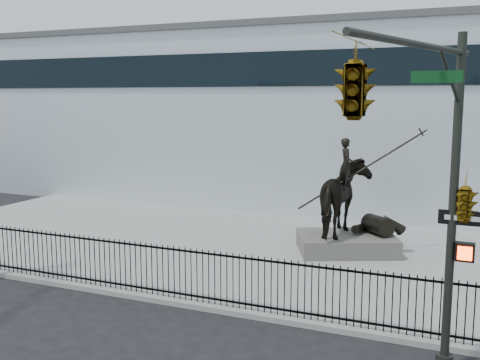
% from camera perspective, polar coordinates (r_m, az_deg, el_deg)
% --- Properties ---
extents(ground, '(120.00, 120.00, 0.00)m').
position_cam_1_polar(ground, '(15.14, -8.41, -13.91)').
color(ground, black).
rests_on(ground, ground).
extents(plaza, '(30.00, 12.00, 0.15)m').
position_cam_1_polar(plaza, '(21.06, 1.67, -7.13)').
color(plaza, gray).
rests_on(plaza, ground).
extents(building, '(44.00, 14.00, 9.00)m').
position_cam_1_polar(building, '(32.75, 10.13, 6.18)').
color(building, white).
rests_on(building, ground).
extents(picket_fence, '(22.10, 0.10, 1.50)m').
position_cam_1_polar(picket_fence, '(15.84, -6.09, -9.36)').
color(picket_fence, black).
rests_on(picket_fence, plaza).
extents(statue_plinth, '(4.05, 3.52, 0.64)m').
position_cam_1_polar(statue_plinth, '(20.83, 10.78, -6.34)').
color(statue_plinth, '#514D4A').
rests_on(statue_plinth, plaza).
extents(equestrian_statue, '(3.99, 3.39, 3.69)m').
position_cam_1_polar(equestrian_statue, '(20.49, 11.08, -1.86)').
color(equestrian_statue, black).
rests_on(equestrian_statue, statue_plinth).
extents(traffic_signal_right, '(2.17, 6.86, 7.00)m').
position_cam_1_polar(traffic_signal_right, '(9.96, 17.58, 2.93)').
color(traffic_signal_right, '#252722').
rests_on(traffic_signal_right, ground).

